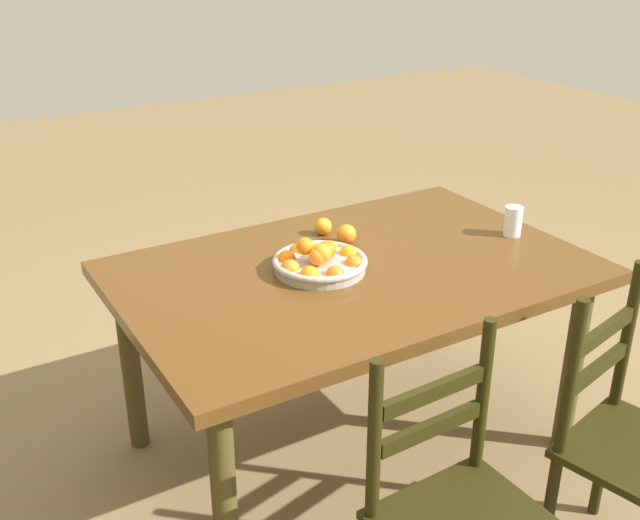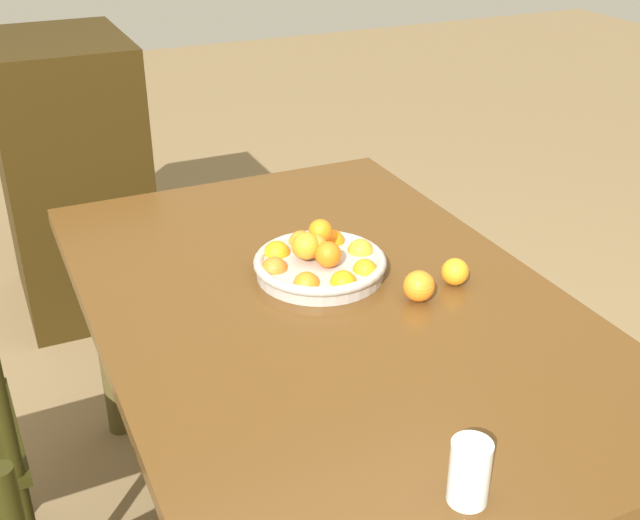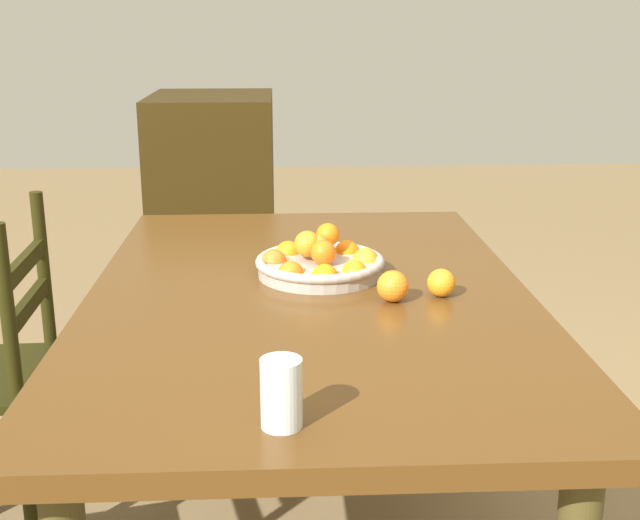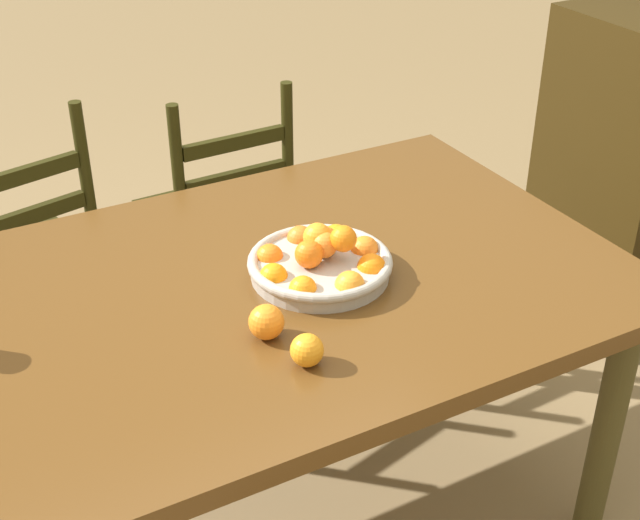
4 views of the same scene
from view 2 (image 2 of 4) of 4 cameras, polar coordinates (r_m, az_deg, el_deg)
name	(u,v)px [view 2 (image 2 of 4)]	position (r m, az deg, el deg)	size (l,w,h in m)	color
dining_table	(328,330)	(1.91, 0.61, -4.95)	(1.60, 1.04, 0.75)	#533314
cabinet	(73,177)	(3.30, -17.12, 5.66)	(0.65, 0.51, 1.07)	black
fruit_bowl	(319,262)	(1.95, -0.07, -0.12)	(0.32, 0.32, 0.12)	#A59D93
orange_loose_0	(419,286)	(1.86, 7.03, -1.85)	(0.07, 0.07, 0.07)	orange
orange_loose_1	(455,272)	(1.94, 9.55, -0.83)	(0.07, 0.07, 0.07)	orange
drinking_glass	(469,472)	(1.33, 10.55, -14.56)	(0.07, 0.07, 0.11)	silver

